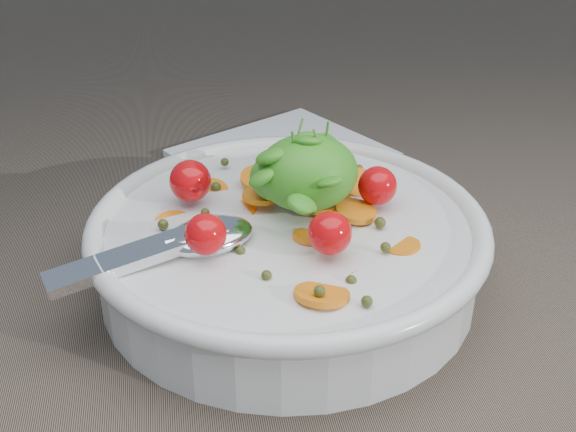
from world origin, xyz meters
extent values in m
plane|color=brown|center=(0.00, 0.00, 0.00)|extent=(6.00, 6.00, 0.00)
cylinder|color=silver|center=(0.01, 0.01, 0.02)|extent=(0.25, 0.25, 0.05)
torus|color=silver|center=(0.01, 0.01, 0.05)|extent=(0.27, 0.27, 0.01)
cylinder|color=silver|center=(0.01, 0.01, 0.00)|extent=(0.13, 0.13, 0.01)
cylinder|color=brown|center=(0.01, 0.01, 0.02)|extent=(0.23, 0.23, 0.04)
cylinder|color=orange|center=(0.04, 0.02, 0.05)|extent=(0.04, 0.04, 0.01)
cylinder|color=orange|center=(0.03, -0.04, 0.05)|extent=(0.04, 0.04, 0.01)
cylinder|color=orange|center=(0.05, 0.09, 0.05)|extent=(0.03, 0.03, 0.02)
cylinder|color=orange|center=(0.02, 0.09, 0.05)|extent=(0.03, 0.03, 0.01)
cylinder|color=orange|center=(0.02, -0.08, 0.05)|extent=(0.04, 0.04, 0.01)
cylinder|color=orange|center=(-0.04, 0.07, 0.05)|extent=(0.04, 0.04, 0.01)
cylinder|color=orange|center=(0.07, 0.05, 0.05)|extent=(0.04, 0.04, 0.02)
cylinder|color=orange|center=(-0.06, 0.02, 0.05)|extent=(0.04, 0.04, 0.01)
cylinder|color=orange|center=(0.00, 0.03, 0.06)|extent=(0.03, 0.03, 0.01)
cylinder|color=orange|center=(-0.02, 0.03, 0.05)|extent=(0.03, 0.03, 0.01)
cylinder|color=orange|center=(0.05, 0.02, 0.05)|extent=(0.03, 0.03, 0.01)
cylinder|color=orange|center=(0.06, 0.08, 0.05)|extent=(0.04, 0.04, 0.01)
cylinder|color=orange|center=(0.02, 0.06, 0.06)|extent=(0.03, 0.03, 0.01)
cylinder|color=orange|center=(0.06, 0.01, 0.05)|extent=(0.03, 0.03, 0.01)
cylinder|color=orange|center=(0.08, -0.03, 0.05)|extent=(0.03, 0.03, 0.01)
cylinder|color=orange|center=(0.00, 0.06, 0.06)|extent=(0.03, 0.03, 0.01)
cylinder|color=orange|center=(0.04, 0.06, 0.05)|extent=(0.03, 0.03, 0.01)
cylinder|color=orange|center=(0.02, -0.01, 0.05)|extent=(0.04, 0.04, 0.01)
cylinder|color=orange|center=(0.05, 0.06, 0.06)|extent=(0.03, 0.03, 0.01)
sphere|color=#3B4115|center=(0.07, -0.04, 0.05)|extent=(0.01, 0.01, 0.01)
sphere|color=#3B4115|center=(-0.02, 0.10, 0.06)|extent=(0.01, 0.01, 0.01)
sphere|color=#3B4115|center=(-0.04, 0.02, 0.05)|extent=(0.01, 0.01, 0.01)
sphere|color=#3B4115|center=(-0.02, -0.02, 0.05)|extent=(0.01, 0.01, 0.01)
sphere|color=#3B4115|center=(0.05, -0.01, 0.05)|extent=(0.01, 0.01, 0.01)
sphere|color=#3B4115|center=(0.07, -0.01, 0.05)|extent=(0.01, 0.01, 0.01)
sphere|color=#3B4115|center=(0.02, 0.07, 0.05)|extent=(0.01, 0.01, 0.01)
sphere|color=#3B4115|center=(-0.07, 0.01, 0.05)|extent=(0.01, 0.01, 0.01)
sphere|color=#3B4115|center=(0.00, 0.06, 0.05)|extent=(0.01, 0.01, 0.01)
sphere|color=#3B4115|center=(-0.01, -0.05, 0.05)|extent=(0.01, 0.01, 0.01)
sphere|color=#3B4115|center=(0.04, 0.03, 0.05)|extent=(0.01, 0.01, 0.01)
sphere|color=#3B4115|center=(0.04, -0.09, 0.05)|extent=(0.01, 0.01, 0.01)
sphere|color=#3B4115|center=(0.01, 0.10, 0.05)|extent=(0.01, 0.01, 0.01)
sphere|color=#3B4115|center=(0.01, -0.08, 0.06)|extent=(0.01, 0.01, 0.01)
sphere|color=#3B4115|center=(-0.03, 0.07, 0.05)|extent=(0.01, 0.01, 0.01)
sphere|color=#3B4115|center=(0.04, -0.06, 0.05)|extent=(0.01, 0.01, 0.01)
sphere|color=#3B4115|center=(0.08, 0.07, 0.05)|extent=(0.01, 0.01, 0.01)
sphere|color=red|center=(0.08, 0.02, 0.07)|extent=(0.03, 0.03, 0.03)
sphere|color=red|center=(0.04, 0.06, 0.07)|extent=(0.03, 0.03, 0.03)
sphere|color=red|center=(-0.05, 0.05, 0.07)|extent=(0.03, 0.03, 0.03)
sphere|color=red|center=(-0.04, -0.02, 0.07)|extent=(0.03, 0.03, 0.03)
sphere|color=red|center=(0.03, -0.04, 0.07)|extent=(0.03, 0.03, 0.03)
ellipsoid|color=#388C1F|center=(0.03, 0.02, 0.08)|extent=(0.07, 0.06, 0.05)
ellipsoid|color=#388C1F|center=(0.01, 0.03, 0.07)|extent=(0.04, 0.04, 0.03)
ellipsoid|color=#388C1F|center=(0.03, 0.02, 0.10)|extent=(0.03, 0.03, 0.02)
ellipsoid|color=#388C1F|center=(0.00, 0.02, 0.10)|extent=(0.03, 0.03, 0.02)
ellipsoid|color=#388C1F|center=(0.03, 0.02, 0.09)|extent=(0.03, 0.03, 0.02)
ellipsoid|color=#388C1F|center=(0.02, 0.02, 0.09)|extent=(0.02, 0.02, 0.02)
ellipsoid|color=#388C1F|center=(0.00, 0.01, 0.09)|extent=(0.03, 0.03, 0.02)
ellipsoid|color=#388C1F|center=(0.03, 0.02, 0.08)|extent=(0.02, 0.02, 0.02)
ellipsoid|color=#388C1F|center=(0.04, 0.02, 0.10)|extent=(0.02, 0.02, 0.02)
ellipsoid|color=#388C1F|center=(0.05, 0.03, 0.09)|extent=(0.02, 0.02, 0.01)
ellipsoid|color=#388C1F|center=(0.02, 0.02, 0.09)|extent=(0.03, 0.03, 0.02)
ellipsoid|color=#388C1F|center=(0.04, 0.03, 0.09)|extent=(0.02, 0.02, 0.02)
ellipsoid|color=#388C1F|center=(0.03, 0.01, 0.09)|extent=(0.02, 0.02, 0.02)
ellipsoid|color=#388C1F|center=(0.02, -0.02, 0.08)|extent=(0.03, 0.03, 0.02)
ellipsoid|color=#388C1F|center=(0.04, -0.01, 0.09)|extent=(0.02, 0.02, 0.01)
ellipsoid|color=#388C1F|center=(0.01, 0.02, 0.09)|extent=(0.02, 0.02, 0.01)
ellipsoid|color=#388C1F|center=(0.05, 0.01, 0.08)|extent=(0.02, 0.02, 0.02)
ellipsoid|color=#388C1F|center=(0.03, 0.02, 0.08)|extent=(0.02, 0.02, 0.01)
ellipsoid|color=#388C1F|center=(0.00, 0.01, 0.09)|extent=(0.02, 0.01, 0.02)
ellipsoid|color=#388C1F|center=(0.05, 0.01, 0.08)|extent=(0.03, 0.03, 0.02)
ellipsoid|color=#388C1F|center=(0.03, 0.02, 0.10)|extent=(0.02, 0.02, 0.02)
ellipsoid|color=#388C1F|center=(0.03, 0.02, 0.10)|extent=(0.03, 0.03, 0.02)
ellipsoid|color=#388C1F|center=(0.05, 0.05, 0.09)|extent=(0.02, 0.03, 0.02)
ellipsoid|color=#388C1F|center=(0.02, 0.02, 0.09)|extent=(0.03, 0.03, 0.03)
ellipsoid|color=#388C1F|center=(0.06, 0.03, 0.07)|extent=(0.02, 0.02, 0.01)
cylinder|color=#4C8C33|center=(0.04, 0.03, 0.09)|extent=(0.00, 0.01, 0.04)
cylinder|color=#4C8C33|center=(0.02, 0.02, 0.09)|extent=(0.01, 0.01, 0.04)
cylinder|color=#4C8C33|center=(0.02, 0.03, 0.09)|extent=(0.02, 0.01, 0.04)
cylinder|color=#4C8C33|center=(0.04, 0.01, 0.09)|extent=(0.02, 0.00, 0.04)
ellipsoid|color=silver|center=(-0.04, -0.01, 0.05)|extent=(0.07, 0.06, 0.02)
cube|color=silver|center=(-0.09, -0.02, 0.05)|extent=(0.11, 0.06, 0.02)
cylinder|color=silver|center=(-0.06, -0.01, 0.06)|extent=(0.02, 0.02, 0.01)
cube|color=white|center=(0.04, 0.21, 0.00)|extent=(0.22, 0.21, 0.01)
camera|label=1|loc=(-0.06, -0.40, 0.29)|focal=45.00mm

